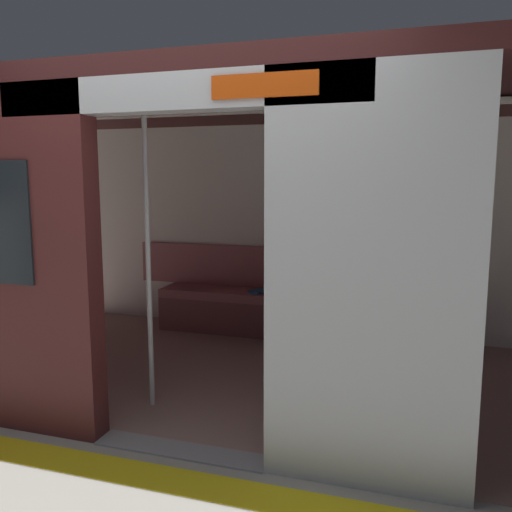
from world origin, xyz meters
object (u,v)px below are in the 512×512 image
train_car (240,188)px  book (260,291)px  grab_pole_door (148,257)px  handbag (332,288)px  bench_seat (284,304)px  person_seated (293,275)px

train_car → book: 1.59m
grab_pole_door → handbag: bearing=-116.6°
grab_pole_door → bench_seat: bearing=-104.3°
train_car → grab_pole_door: (0.41, 0.78, -0.47)m
handbag → train_car: bearing=64.0°
bench_seat → person_seated: 0.35m
bench_seat → person_seated: size_ratio=2.30×
grab_pole_door → person_seated: bearing=-107.8°
train_car → handbag: train_car is taller
person_seated → grab_pole_door: (0.59, 1.85, 0.41)m
bench_seat → grab_pole_door: grab_pole_door is taller
person_seated → train_car: bearing=80.0°
person_seated → handbag: person_seated is taller
person_seated → grab_pole_door: 1.99m
book → grab_pole_door: grab_pole_door is taller
book → handbag: bearing=-149.6°
handbag → book: handbag is taller
train_car → handbag: bearing=-116.0°
person_seated → handbag: bearing=-165.4°
train_car → person_seated: (-0.19, -1.07, -0.88)m
person_seated → book: bearing=-10.1°
bench_seat → person_seated: bearing=154.3°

